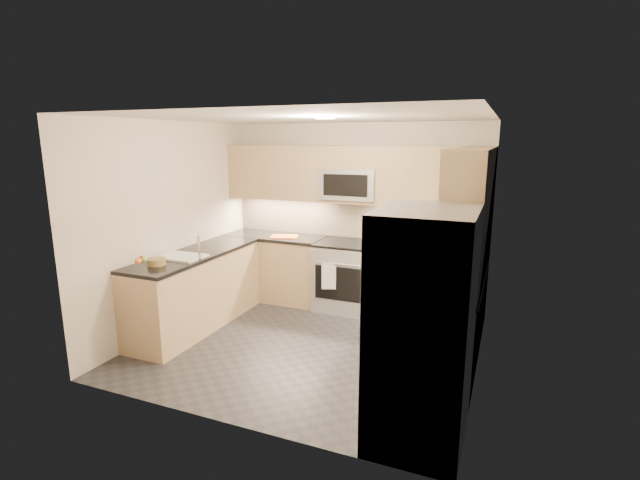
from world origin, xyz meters
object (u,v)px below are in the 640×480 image
(refrigerator, at_px, (422,328))
(cutting_board, at_px, (284,237))
(gas_range, at_px, (346,276))
(utensil_bowl, at_px, (467,245))
(microwave, at_px, (350,184))
(fruit_basket, at_px, (156,262))

(refrigerator, bearing_deg, cutting_board, 134.62)
(refrigerator, bearing_deg, gas_range, 120.88)
(utensil_bowl, distance_m, cutting_board, 2.45)
(microwave, bearing_deg, fruit_basket, -127.10)
(microwave, height_order, fruit_basket, microwave)
(microwave, xyz_separation_m, refrigerator, (1.45, -2.55, -0.80))
(fruit_basket, bearing_deg, refrigerator, -10.06)
(microwave, relative_size, cutting_board, 2.02)
(refrigerator, bearing_deg, fruit_basket, 169.94)
(gas_range, distance_m, utensil_bowl, 1.65)
(refrigerator, xyz_separation_m, fruit_basket, (-2.98, 0.53, 0.08))
(microwave, bearing_deg, utensil_bowl, -4.25)
(gas_range, bearing_deg, refrigerator, -59.12)
(gas_range, distance_m, fruit_basket, 2.49)
(utensil_bowl, bearing_deg, cutting_board, -178.91)
(cutting_board, bearing_deg, refrigerator, -45.38)
(microwave, xyz_separation_m, utensil_bowl, (1.55, -0.11, -0.67))
(refrigerator, height_order, cutting_board, refrigerator)
(cutting_board, height_order, fruit_basket, fruit_basket)
(microwave, bearing_deg, refrigerator, -60.38)
(refrigerator, distance_m, fruit_basket, 3.03)
(cutting_board, relative_size, fruit_basket, 1.91)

